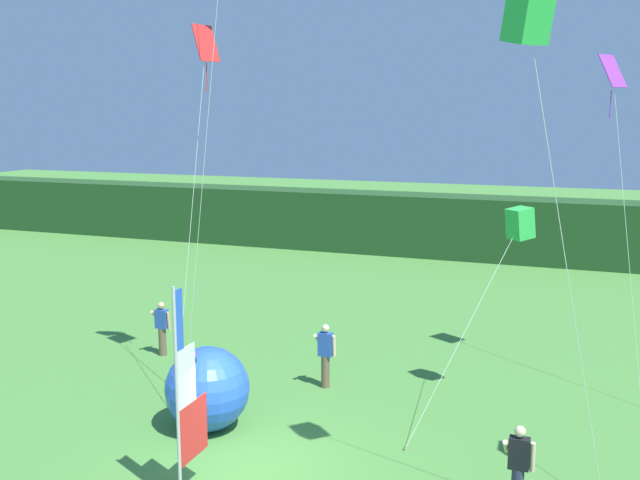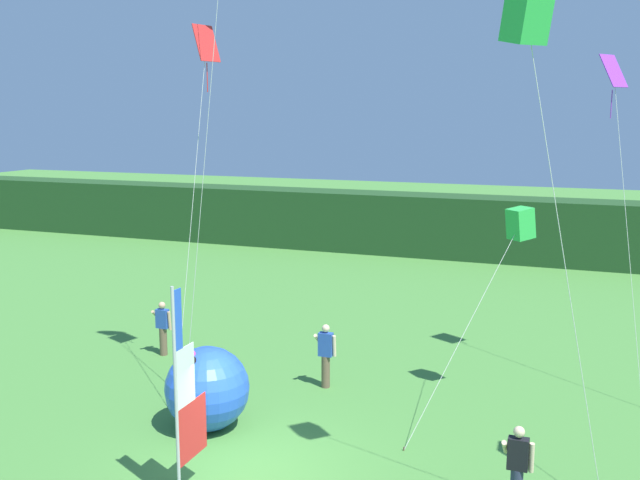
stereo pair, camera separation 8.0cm
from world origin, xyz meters
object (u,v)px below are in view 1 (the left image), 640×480
(person_near_banner, at_px, (518,467))
(kite_purple_diamond_6, at_px, (614,88))
(kite_green_box_1, at_px, (528,19))
(inflatable_balloon, at_px, (207,388))
(banner_flag, at_px, (186,399))
(person_mid_field, at_px, (162,327))
(kite_red_diamond_4, at_px, (204,63))
(kite_green_box_5, at_px, (520,224))
(person_far_left, at_px, (325,354))

(person_near_banner, relative_size, kite_purple_diamond_6, 0.19)
(kite_green_box_1, bearing_deg, inflatable_balloon, 166.16)
(banner_flag, relative_size, person_mid_field, 2.55)
(kite_green_box_1, height_order, kite_red_diamond_4, kite_red_diamond_4)
(person_mid_field, bearing_deg, kite_green_box_5, -0.79)
(person_far_left, bearing_deg, kite_green_box_1, -44.16)
(person_far_left, bearing_deg, person_mid_field, 172.53)
(person_near_banner, xyz_separation_m, kite_green_box_1, (-0.15, -0.51, 7.53))
(kite_green_box_5, bearing_deg, kite_purple_diamond_6, 51.51)
(person_mid_field, relative_size, kite_green_box_5, 0.33)
(banner_flag, height_order, kite_red_diamond_4, kite_red_diamond_4)
(kite_green_box_5, xyz_separation_m, kite_purple_diamond_6, (1.89, 2.38, 3.16))
(person_mid_field, xyz_separation_m, kite_red_diamond_4, (2.51, -1.57, 7.33))
(person_mid_field, bearing_deg, kite_green_box_1, -28.41)
(inflatable_balloon, relative_size, kite_red_diamond_4, 0.21)
(inflatable_balloon, bearing_deg, person_mid_field, 133.04)
(person_mid_field, bearing_deg, person_far_left, -7.47)
(person_far_left, bearing_deg, banner_flag, -94.11)
(banner_flag, distance_m, kite_red_diamond_4, 8.45)
(person_near_banner, height_order, person_mid_field, person_near_banner)
(person_far_left, distance_m, inflatable_balloon, 3.64)
(banner_flag, bearing_deg, kite_green_box_5, 52.73)
(banner_flag, relative_size, kite_green_box_1, 0.46)
(person_far_left, relative_size, kite_red_diamond_4, 0.18)
(person_far_left, height_order, kite_red_diamond_4, kite_red_diamond_4)
(person_near_banner, bearing_deg, person_far_left, 139.79)
(kite_red_diamond_4, bearing_deg, banner_flag, -65.56)
(person_near_banner, distance_m, kite_green_box_5, 6.14)
(person_near_banner, relative_size, inflatable_balloon, 0.84)
(banner_flag, height_order, kite_green_box_1, kite_green_box_1)
(person_near_banner, height_order, kite_purple_diamond_6, kite_purple_diamond_6)
(person_far_left, height_order, kite_green_box_5, kite_green_box_5)
(kite_purple_diamond_6, bearing_deg, person_mid_field, -169.26)
(person_near_banner, xyz_separation_m, person_far_left, (-5.21, 4.40, 0.03))
(person_far_left, distance_m, kite_green_box_1, 10.29)
(inflatable_balloon, xyz_separation_m, kite_green_box_5, (6.22, 3.83, 3.48))
(person_mid_field, distance_m, kite_green_box_5, 10.55)
(kite_red_diamond_4, relative_size, kite_purple_diamond_6, 1.08)
(kite_green_box_1, bearing_deg, person_mid_field, 151.59)
(kite_green_box_1, distance_m, kite_purple_diamond_6, 8.02)
(kite_red_diamond_4, distance_m, kite_purple_diamond_6, 10.07)
(kite_purple_diamond_6, bearing_deg, banner_flag, -127.60)
(banner_flag, bearing_deg, person_far_left, 85.89)
(kite_green_box_5, bearing_deg, person_mid_field, 179.21)
(kite_green_box_5, bearing_deg, person_far_left, -173.08)
(person_far_left, distance_m, kite_red_diamond_4, 7.85)
(kite_green_box_1, xyz_separation_m, kite_green_box_5, (-0.44, 5.47, -3.96))
(person_near_banner, bearing_deg, kite_green_box_1, -106.72)
(inflatable_balloon, bearing_deg, person_far_left, 63.81)
(kite_red_diamond_4, bearing_deg, kite_purple_diamond_6, 22.24)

